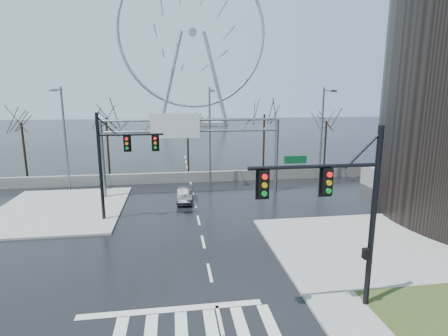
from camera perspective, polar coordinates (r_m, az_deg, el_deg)
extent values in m
plane|color=black|center=(19.23, -2.35, -16.69)|extent=(260.00, 260.00, 0.00)
cube|color=gray|center=(23.95, 22.15, -11.45)|extent=(12.00, 10.00, 0.15)
cube|color=gray|center=(31.63, -25.17, -6.11)|extent=(10.00, 12.00, 0.15)
cube|color=#2D3F1A|center=(18.31, 30.93, -19.49)|extent=(5.00, 4.00, 0.02)
cube|color=slate|center=(37.86, -5.53, -1.47)|extent=(52.00, 0.50, 1.10)
cylinder|color=black|center=(16.07, 23.13, -7.93)|extent=(0.24, 0.24, 8.00)
cylinder|color=black|center=(14.23, 14.58, 0.22)|extent=(5.40, 0.16, 0.16)
cube|color=black|center=(14.42, 16.52, -2.18)|extent=(0.35, 0.28, 1.05)
cube|color=black|center=(13.55, 6.47, -2.64)|extent=(0.35, 0.28, 1.05)
cylinder|color=black|center=(26.87, -19.53, -0.01)|extent=(0.24, 0.24, 8.00)
cylinder|color=black|center=(26.16, -14.93, 5.29)|extent=(4.60, 0.16, 0.16)
cube|color=black|center=(26.11, -15.55, 3.92)|extent=(0.35, 0.28, 1.05)
cube|color=black|center=(25.94, -11.15, 4.08)|extent=(0.35, 0.28, 1.05)
cylinder|color=slate|center=(32.94, -19.22, 1.18)|extent=(0.36, 0.36, 7.00)
cylinder|color=slate|center=(33.75, 8.51, 1.95)|extent=(0.36, 0.36, 7.00)
cylinder|color=slate|center=(31.95, -5.30, 7.81)|extent=(16.00, 0.20, 0.20)
cylinder|color=slate|center=(32.04, -5.27, 6.02)|extent=(16.00, 0.20, 0.20)
cube|color=#08411C|center=(31.80, -7.99, 6.82)|extent=(4.20, 0.10, 2.00)
cube|color=silver|center=(31.74, -7.99, 6.81)|extent=(4.40, 0.02, 2.20)
cylinder|color=slate|center=(37.04, -24.47, 4.23)|extent=(0.20, 0.20, 10.00)
cylinder|color=slate|center=(35.76, -25.61, 11.47)|extent=(0.12, 2.20, 0.12)
cube|color=slate|center=(34.80, -26.07, 11.29)|extent=(0.50, 0.70, 0.18)
cylinder|color=slate|center=(35.77, -2.33, 5.04)|extent=(0.20, 0.20, 10.00)
cylinder|color=slate|center=(34.44, -2.20, 12.62)|extent=(0.12, 2.20, 0.12)
cube|color=slate|center=(33.45, -2.01, 12.48)|extent=(0.50, 0.70, 0.18)
cylinder|color=slate|center=(38.89, 15.61, 5.15)|extent=(0.20, 0.20, 10.00)
cylinder|color=slate|center=(37.67, 16.70, 12.07)|extent=(0.12, 2.20, 0.12)
cube|color=slate|center=(36.76, 17.35, 11.89)|extent=(0.50, 0.70, 0.18)
cylinder|color=black|center=(44.38, -29.80, 2.39)|extent=(0.24, 0.24, 6.30)
cylinder|color=black|center=(41.40, -18.42, 3.09)|extent=(0.24, 0.24, 6.75)
cylinder|color=black|center=(41.84, -5.90, 3.09)|extent=(0.24, 0.24, 5.85)
cylinder|color=black|center=(42.11, 6.50, 3.93)|extent=(0.24, 0.24, 7.02)
cylinder|color=black|center=(45.32, 16.17, 3.52)|extent=(0.24, 0.24, 6.12)
cube|color=gray|center=(112.37, -4.91, 7.24)|extent=(18.00, 6.00, 1.00)
torus|color=#B2B2B7|center=(113.61, -5.17, 21.20)|extent=(45.00, 1.00, 45.00)
cylinder|color=#B2B2B7|center=(113.61, -5.17, 21.20)|extent=(2.40, 1.50, 2.40)
cylinder|color=#B2B2B7|center=(111.94, -8.72, 14.05)|extent=(8.28, 1.20, 28.82)
cylinder|color=#B2B2B7|center=(112.78, -1.37, 14.16)|extent=(8.28, 1.20, 28.82)
imported|color=black|center=(30.94, -6.36, -4.36)|extent=(1.58, 3.87, 1.25)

